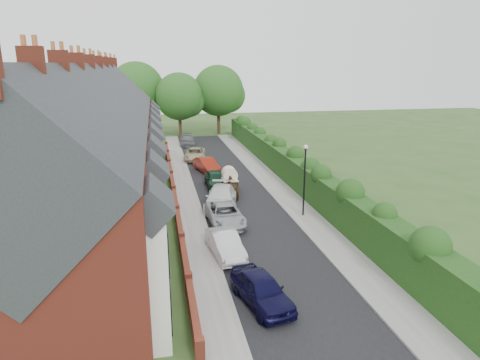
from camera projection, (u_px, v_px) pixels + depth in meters
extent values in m
plane|color=#2D4C1E|center=(271.00, 243.00, 25.79)|extent=(140.00, 140.00, 0.00)
cube|color=black|center=(231.00, 192.00, 36.11)|extent=(6.00, 58.00, 0.02)
cube|color=gray|center=(278.00, 188.00, 36.86)|extent=(2.20, 58.00, 0.12)
cube|color=gray|center=(186.00, 194.00, 35.38)|extent=(1.70, 58.00, 0.12)
cube|color=gray|center=(266.00, 189.00, 36.66)|extent=(0.18, 58.00, 0.13)
cube|color=gray|center=(195.00, 193.00, 35.53)|extent=(0.18, 58.00, 0.13)
cube|color=#123711|center=(299.00, 174.00, 36.88)|extent=(1.50, 58.00, 2.50)
cube|color=maroon|center=(97.00, 162.00, 32.35)|extent=(8.00, 40.00, 6.50)
cube|color=#26292E|center=(93.00, 119.00, 31.50)|extent=(8.00, 40.20, 8.00)
cube|color=silver|center=(159.00, 278.00, 16.20)|extent=(0.70, 2.40, 5.20)
cube|color=black|center=(170.00, 305.00, 16.59)|extent=(0.06, 1.80, 1.60)
cube|color=black|center=(168.00, 248.00, 15.96)|extent=(0.06, 1.80, 1.60)
cube|color=#26292E|center=(151.00, 203.00, 15.39)|extent=(1.70, 2.60, 1.70)
cube|color=#3F2D2D|center=(153.00, 288.00, 18.54)|extent=(0.08, 0.90, 2.10)
cube|color=silver|center=(149.00, 216.00, 17.57)|extent=(0.12, 1.20, 1.60)
cube|color=silver|center=(158.00, 230.00, 20.94)|extent=(0.70, 2.40, 5.20)
cube|color=black|center=(166.00, 251.00, 21.32)|extent=(0.06, 1.80, 1.60)
cube|color=black|center=(164.00, 206.00, 20.69)|extent=(0.06, 1.80, 1.60)
cube|color=#26292E|center=(151.00, 170.00, 20.12)|extent=(1.70, 2.60, 1.70)
cube|color=#3F2D2D|center=(153.00, 242.00, 23.27)|extent=(0.08, 0.90, 2.10)
cube|color=silver|center=(150.00, 184.00, 22.30)|extent=(0.12, 1.20, 1.60)
cube|color=silver|center=(157.00, 199.00, 25.67)|extent=(0.70, 2.40, 5.20)
cube|color=black|center=(164.00, 217.00, 26.05)|extent=(0.06, 1.80, 1.60)
cube|color=black|center=(162.00, 179.00, 25.42)|extent=(0.06, 1.80, 1.60)
cube|color=#26292E|center=(152.00, 150.00, 24.85)|extent=(1.70, 2.60, 1.70)
cube|color=#3F2D2D|center=(153.00, 212.00, 28.01)|extent=(0.08, 0.90, 2.10)
cube|color=silver|center=(150.00, 163.00, 27.03)|extent=(0.12, 1.20, 1.60)
cube|color=silver|center=(156.00, 178.00, 30.40)|extent=(0.70, 2.40, 5.20)
cube|color=black|center=(162.00, 194.00, 30.79)|extent=(0.06, 1.80, 1.60)
cube|color=black|center=(161.00, 161.00, 30.15)|extent=(0.06, 1.80, 1.60)
cube|color=#26292E|center=(152.00, 136.00, 29.58)|extent=(1.70, 2.60, 1.70)
cube|color=#3F2D2D|center=(153.00, 191.00, 32.74)|extent=(0.08, 0.90, 2.10)
cube|color=silver|center=(151.00, 148.00, 31.77)|extent=(0.12, 1.20, 1.60)
cube|color=silver|center=(156.00, 162.00, 35.13)|extent=(0.70, 2.40, 5.20)
cube|color=black|center=(161.00, 176.00, 35.52)|extent=(0.06, 1.80, 1.60)
cube|color=black|center=(160.00, 148.00, 34.89)|extent=(0.06, 1.80, 1.60)
cube|color=#26292E|center=(152.00, 126.00, 34.32)|extent=(1.70, 2.60, 1.70)
cube|color=#3F2D2D|center=(153.00, 175.00, 37.47)|extent=(0.08, 0.90, 2.10)
cube|color=silver|center=(151.00, 137.00, 36.50)|extent=(0.12, 1.20, 1.60)
cube|color=silver|center=(155.00, 151.00, 39.87)|extent=(0.70, 2.40, 5.20)
cube|color=black|center=(160.00, 163.00, 40.25)|extent=(0.06, 1.80, 1.60)
cube|color=black|center=(159.00, 138.00, 39.62)|extent=(0.06, 1.80, 1.60)
cube|color=#26292E|center=(152.00, 119.00, 39.05)|extent=(1.70, 2.60, 1.70)
cube|color=#3F2D2D|center=(153.00, 162.00, 42.21)|extent=(0.08, 0.90, 2.10)
cube|color=silver|center=(151.00, 129.00, 41.23)|extent=(0.12, 1.20, 1.60)
cube|color=silver|center=(155.00, 142.00, 44.60)|extent=(0.70, 2.40, 5.20)
cube|color=black|center=(159.00, 153.00, 44.99)|extent=(0.06, 1.80, 1.60)
cube|color=black|center=(158.00, 130.00, 44.35)|extent=(0.06, 1.80, 1.60)
cube|color=#26292E|center=(152.00, 113.00, 43.78)|extent=(1.70, 2.60, 1.70)
cube|color=#3F2D2D|center=(153.00, 152.00, 46.94)|extent=(0.08, 0.90, 2.10)
cube|color=silver|center=(151.00, 122.00, 45.96)|extent=(0.12, 1.20, 1.60)
cube|color=silver|center=(155.00, 134.00, 49.33)|extent=(0.70, 2.40, 5.20)
cube|color=black|center=(159.00, 144.00, 49.72)|extent=(0.06, 1.80, 1.60)
cube|color=black|center=(158.00, 124.00, 49.09)|extent=(0.06, 1.80, 1.60)
cube|color=#26292E|center=(152.00, 108.00, 48.52)|extent=(1.70, 2.60, 1.70)
cube|color=#3F2D2D|center=(153.00, 144.00, 51.67)|extent=(0.08, 0.90, 2.10)
cube|color=silver|center=(152.00, 116.00, 50.70)|extent=(0.12, 1.20, 1.60)
cube|color=maroon|center=(32.00, 68.00, 16.30)|extent=(0.90, 0.50, 1.60)
cylinder|color=#A15D30|center=(23.00, 42.00, 16.01)|extent=(0.20, 0.20, 0.50)
cylinder|color=#A15D30|center=(35.00, 42.00, 16.09)|extent=(0.20, 0.20, 0.50)
cube|color=maroon|center=(59.00, 67.00, 21.03)|extent=(0.90, 0.50, 1.60)
cylinder|color=#A15D30|center=(53.00, 47.00, 20.75)|extent=(0.20, 0.20, 0.50)
cylinder|color=#A15D30|center=(62.00, 47.00, 20.82)|extent=(0.20, 0.20, 0.50)
cube|color=maroon|center=(77.00, 66.00, 25.77)|extent=(0.90, 0.50, 1.60)
cylinder|color=#A15D30|center=(71.00, 50.00, 25.48)|extent=(0.20, 0.20, 0.50)
cylinder|color=#A15D30|center=(78.00, 50.00, 25.55)|extent=(0.20, 0.20, 0.50)
cube|color=maroon|center=(88.00, 66.00, 30.50)|extent=(0.90, 0.50, 1.60)
cylinder|color=#A15D30|center=(84.00, 52.00, 30.21)|extent=(0.20, 0.20, 0.50)
cylinder|color=#A15D30|center=(90.00, 52.00, 30.29)|extent=(0.20, 0.20, 0.50)
cube|color=maroon|center=(97.00, 66.00, 35.23)|extent=(0.90, 0.50, 1.60)
cylinder|color=#A15D30|center=(94.00, 54.00, 34.95)|extent=(0.20, 0.20, 0.50)
cylinder|color=#A15D30|center=(99.00, 54.00, 35.02)|extent=(0.20, 0.20, 0.50)
cube|color=maroon|center=(104.00, 65.00, 39.97)|extent=(0.90, 0.50, 1.60)
cylinder|color=#A15D30|center=(101.00, 55.00, 39.68)|extent=(0.20, 0.20, 0.50)
cylinder|color=#A15D30|center=(105.00, 55.00, 39.75)|extent=(0.20, 0.20, 0.50)
cube|color=maroon|center=(109.00, 65.00, 44.70)|extent=(0.90, 0.50, 1.60)
cylinder|color=#A15D30|center=(106.00, 56.00, 44.41)|extent=(0.20, 0.20, 0.50)
cylinder|color=#A15D30|center=(110.00, 56.00, 44.49)|extent=(0.20, 0.20, 0.50)
cube|color=maroon|center=(113.00, 65.00, 49.43)|extent=(0.90, 0.50, 1.60)
cylinder|color=#A15D30|center=(111.00, 56.00, 49.14)|extent=(0.20, 0.20, 0.50)
cylinder|color=#A15D30|center=(114.00, 56.00, 49.22)|extent=(0.20, 0.20, 0.50)
cube|color=maroon|center=(194.00, 315.00, 17.58)|extent=(0.30, 4.70, 0.90)
cube|color=maroon|center=(185.00, 262.00, 22.31)|extent=(0.30, 4.70, 0.90)
cube|color=maroon|center=(179.00, 227.00, 27.04)|extent=(0.30, 4.70, 0.90)
cube|color=maroon|center=(175.00, 203.00, 31.78)|extent=(0.30, 4.70, 0.90)
cube|color=maroon|center=(173.00, 185.00, 36.51)|extent=(0.30, 4.70, 0.90)
cube|color=maroon|center=(170.00, 171.00, 41.24)|extent=(0.30, 4.70, 0.90)
cube|color=maroon|center=(168.00, 160.00, 45.98)|extent=(0.30, 4.70, 0.90)
cube|color=maroon|center=(167.00, 151.00, 50.71)|extent=(0.30, 4.70, 0.90)
cube|color=maroon|center=(200.00, 352.00, 15.19)|extent=(0.35, 0.35, 1.10)
cube|color=maroon|center=(189.00, 283.00, 19.92)|extent=(0.35, 0.35, 1.10)
cube|color=maroon|center=(182.00, 241.00, 24.65)|extent=(0.35, 0.35, 1.10)
cube|color=maroon|center=(177.00, 213.00, 29.38)|extent=(0.35, 0.35, 1.10)
cube|color=maroon|center=(174.00, 192.00, 34.12)|extent=(0.35, 0.35, 1.10)
cube|color=maroon|center=(171.00, 176.00, 38.85)|extent=(0.35, 0.35, 1.10)
cube|color=maroon|center=(169.00, 164.00, 43.58)|extent=(0.35, 0.35, 1.10)
cube|color=maroon|center=(168.00, 154.00, 48.32)|extent=(0.35, 0.35, 1.10)
cube|color=maroon|center=(166.00, 146.00, 53.05)|extent=(0.35, 0.35, 1.10)
cylinder|color=black|center=(304.00, 184.00, 29.58)|extent=(0.12, 0.12, 4.80)
cylinder|color=black|center=(306.00, 149.00, 28.94)|extent=(0.20, 0.20, 0.10)
sphere|color=silver|center=(306.00, 147.00, 28.90)|extent=(0.32, 0.32, 0.32)
cylinder|color=#332316|center=(180.00, 121.00, 62.47)|extent=(0.50, 0.50, 4.75)
sphere|color=#18491A|center=(179.00, 96.00, 61.55)|extent=(6.80, 6.80, 6.80)
sphere|color=#18491A|center=(189.00, 101.00, 62.26)|extent=(4.76, 4.76, 4.76)
cylinder|color=#332316|center=(219.00, 117.00, 65.42)|extent=(0.50, 0.50, 5.25)
sphere|color=#18491A|center=(218.00, 91.00, 64.40)|extent=(7.60, 7.60, 7.60)
sphere|color=#18491A|center=(228.00, 95.00, 65.16)|extent=(5.32, 5.32, 5.32)
cylinder|color=#332316|center=(138.00, 117.00, 64.10)|extent=(0.50, 0.50, 5.50)
sphere|color=#18491A|center=(137.00, 89.00, 63.03)|extent=(8.00, 8.00, 8.00)
sphere|color=#18491A|center=(148.00, 94.00, 63.81)|extent=(5.60, 5.60, 5.60)
imported|color=black|center=(261.00, 290.00, 19.06)|extent=(2.58, 4.46, 1.43)
imported|color=silver|center=(225.00, 244.00, 23.93)|extent=(1.89, 4.24, 1.35)
imported|color=#A4A7AC|center=(225.00, 215.00, 28.66)|extent=(2.39, 4.94, 1.35)
imported|color=white|center=(221.00, 198.00, 31.96)|extent=(3.41, 5.67, 1.54)
imported|color=black|center=(216.00, 179.00, 37.23)|extent=(1.75, 4.27, 1.45)
imported|color=maroon|center=(207.00, 165.00, 42.51)|extent=(2.49, 4.52, 1.41)
imported|color=#BEAD89|center=(195.00, 154.00, 47.85)|extent=(2.89, 5.10, 1.34)
imported|color=slate|center=(187.00, 140.00, 56.38)|extent=(2.13, 4.73, 1.35)
imported|color=#48321A|center=(234.00, 188.00, 34.04)|extent=(1.61, 2.22, 1.71)
cube|color=black|center=(230.00, 182.00, 36.10)|extent=(1.14, 1.90, 0.48)
cylinder|color=beige|center=(230.00, 174.00, 35.92)|extent=(1.24, 1.19, 1.24)
cube|color=beige|center=(230.00, 179.00, 36.04)|extent=(1.26, 1.95, 0.04)
cylinder|color=black|center=(221.00, 185.00, 36.63)|extent=(0.08, 0.86, 0.86)
cylinder|color=black|center=(236.00, 184.00, 36.86)|extent=(0.08, 0.86, 0.86)
cylinder|color=black|center=(228.00, 185.00, 35.03)|extent=(0.06, 1.71, 0.06)
cylinder|color=black|center=(236.00, 184.00, 35.16)|extent=(0.06, 1.71, 0.06)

